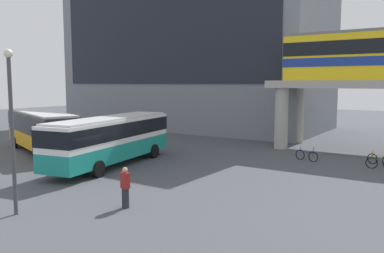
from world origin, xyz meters
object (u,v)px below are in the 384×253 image
(bicycle_blue, at_px, (307,156))
(bicycle_orange, at_px, (380,160))
(bus_main, at_px, (111,136))
(bus_secondary, at_px, (41,128))
(bicycle_green, at_px, (381,164))
(pedestrian_near_building, at_px, (125,189))
(station_building, at_px, (196,47))
(pedestrian_at_kerb, at_px, (145,137))

(bicycle_blue, bearing_deg, bicycle_orange, 14.10)
(bus_main, height_order, bus_secondary, same)
(bicycle_green, relative_size, pedestrian_near_building, 0.99)
(station_building, distance_m, bicycle_orange, 28.58)
(bicycle_orange, xyz_separation_m, pedestrian_near_building, (-7.96, -16.05, 0.50))
(pedestrian_at_kerb, bearing_deg, bus_main, -65.41)
(station_building, bearing_deg, bicycle_green, -32.57)
(bicycle_blue, bearing_deg, bus_main, -139.71)
(station_building, xyz_separation_m, bus_main, (8.38, -23.50, -7.95))
(bus_main, xyz_separation_m, bicycle_orange, (14.86, 9.88, -1.63))
(station_building, xyz_separation_m, pedestrian_at_kerb, (4.86, -15.81, -9.14))
(bus_secondary, bearing_deg, bus_main, -4.02)
(bicycle_green, bearing_deg, station_building, 147.43)
(bicycle_blue, bearing_deg, bus_secondary, -156.03)
(bus_main, bearing_deg, bicycle_blue, 40.29)
(bicycle_orange, relative_size, bicycle_blue, 0.96)
(bicycle_green, height_order, pedestrian_near_building, pedestrian_near_building)
(bus_secondary, height_order, pedestrian_at_kerb, bus_secondary)
(bus_secondary, xyz_separation_m, bicycle_green, (23.17, 7.93, -1.63))
(bus_main, relative_size, pedestrian_near_building, 6.25)
(bicycle_blue, bearing_deg, pedestrian_at_kerb, -175.63)
(bicycle_blue, relative_size, pedestrian_near_building, 0.96)
(bus_secondary, height_order, bicycle_orange, bus_secondary)
(station_building, height_order, bicycle_orange, station_building)
(bicycle_blue, bearing_deg, bicycle_green, -2.84)
(bicycle_orange, bearing_deg, bicycle_green, -80.15)
(bus_main, bearing_deg, bus_secondary, 175.98)
(bus_main, relative_size, bicycle_orange, 6.75)
(bicycle_green, bearing_deg, pedestrian_near_building, -119.21)
(station_building, height_order, bicycle_green, station_building)
(station_building, relative_size, bus_main, 2.74)
(bicycle_orange, distance_m, bicycle_green, 1.40)
(bus_main, xyz_separation_m, bus_secondary, (-8.07, 0.57, 0.00))
(station_building, distance_m, bus_secondary, 24.27)
(station_building, bearing_deg, pedestrian_near_building, -62.76)
(pedestrian_at_kerb, relative_size, pedestrian_near_building, 0.94)
(bus_secondary, relative_size, bicycle_blue, 6.44)
(bus_secondary, xyz_separation_m, bicycle_orange, (22.93, 9.31, -1.63))
(bicycle_green, distance_m, pedestrian_at_kerb, 18.64)
(bus_main, distance_m, bicycle_blue, 13.61)
(station_building, relative_size, pedestrian_near_building, 17.14)
(bicycle_orange, bearing_deg, bus_secondary, -157.89)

